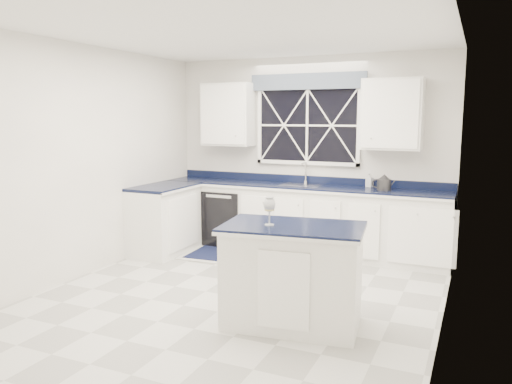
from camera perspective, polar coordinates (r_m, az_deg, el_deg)
The scene contains 13 objects.
ground at distance 5.34m, azimuth -2.09°, elevation -11.88°, with size 4.50×4.50×0.00m, color silver.
back_wall at distance 7.11m, azimuth 5.95°, elevation 4.36°, with size 4.00×0.10×2.70m, color white.
base_cabinets at distance 6.92m, azimuth 2.01°, elevation -3.25°, with size 3.99×1.60×0.90m.
countertop at distance 6.87m, azimuth 5.10°, elevation 0.62°, with size 3.98×0.64×0.04m, color black.
dishwasher at distance 7.39m, azimuth -3.04°, elevation -2.81°, with size 0.60×0.58×0.82m, color black.
window at distance 7.05m, azimuth 5.89°, elevation 8.23°, with size 1.65×0.09×1.26m.
upper_cabinets at distance 6.93m, azimuth 5.57°, elevation 8.81°, with size 3.10×0.34×0.90m.
faucet at distance 7.04m, azimuth 5.64°, elevation 2.26°, with size 0.05×0.20×0.30m.
island at distance 4.55m, azimuth 4.19°, elevation -9.44°, with size 1.33×0.91×0.92m.
rug at distance 6.79m, azimuth -2.44°, elevation -7.30°, with size 1.43×0.92×0.02m.
kettle at distance 6.56m, azimuth 14.41°, elevation 1.01°, with size 0.29×0.19×0.21m.
wine_glass at distance 4.38m, azimuth 1.55°, elevation -1.60°, with size 0.11×0.11×0.25m.
soap_bottle at distance 6.84m, azimuth 12.86°, elevation 1.33°, with size 0.08×0.08×0.18m, color silver.
Camera 1 is at (2.23, -4.48, 1.87)m, focal length 35.00 mm.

